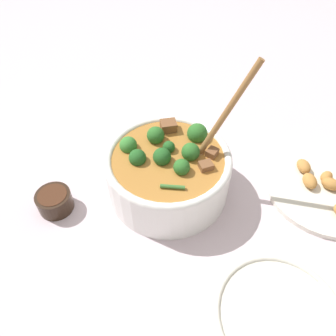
{
  "coord_description": "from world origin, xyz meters",
  "views": [
    {
      "loc": [
        -0.37,
        0.27,
        0.56
      ],
      "look_at": [
        0.0,
        0.0,
        0.07
      ],
      "focal_mm": 35.0,
      "sensor_mm": 36.0,
      "label": 1
    }
  ],
  "objects_px": {
    "empty_plate": "(279,317)",
    "food_plate": "(325,189)",
    "stew_bowl": "(168,170)",
    "condiment_bowl": "(54,200)"
  },
  "relations": [
    {
      "from": "empty_plate",
      "to": "food_plate",
      "type": "bearing_deg",
      "value": -67.1
    },
    {
      "from": "stew_bowl",
      "to": "condiment_bowl",
      "type": "xyz_separation_m",
      "value": [
        0.1,
        0.22,
        -0.04
      ]
    },
    {
      "from": "condiment_bowl",
      "to": "food_plate",
      "type": "distance_m",
      "value": 0.57
    },
    {
      "from": "condiment_bowl",
      "to": "food_plate",
      "type": "xyz_separation_m",
      "value": [
        -0.3,
        -0.49,
        -0.01
      ]
    },
    {
      "from": "empty_plate",
      "to": "food_plate",
      "type": "xyz_separation_m",
      "value": [
        0.12,
        -0.29,
        0.0
      ]
    },
    {
      "from": "stew_bowl",
      "to": "food_plate",
      "type": "xyz_separation_m",
      "value": [
        -0.21,
        -0.27,
        -0.05
      ]
    },
    {
      "from": "stew_bowl",
      "to": "condiment_bowl",
      "type": "height_order",
      "value": "stew_bowl"
    },
    {
      "from": "stew_bowl",
      "to": "empty_plate",
      "type": "relative_size",
      "value": 1.33
    },
    {
      "from": "empty_plate",
      "to": "condiment_bowl",
      "type": "bearing_deg",
      "value": 25.59
    },
    {
      "from": "stew_bowl",
      "to": "empty_plate",
      "type": "xyz_separation_m",
      "value": [
        -0.33,
        0.02,
        -0.05
      ]
    }
  ]
}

